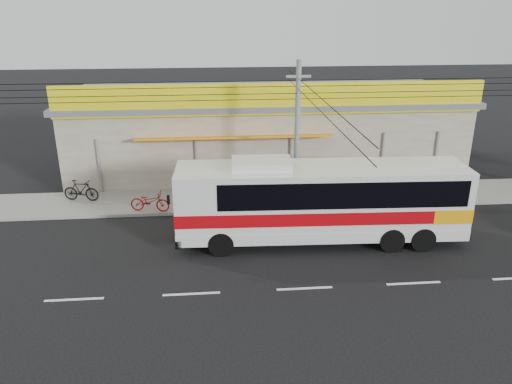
% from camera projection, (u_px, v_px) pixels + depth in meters
% --- Properties ---
extents(ground, '(120.00, 120.00, 0.00)m').
position_uv_depth(ground, '(293.00, 255.00, 20.05)').
color(ground, black).
rests_on(ground, ground).
extents(sidewalk, '(30.00, 3.20, 0.15)m').
position_uv_depth(sidewalk, '(275.00, 198.00, 25.60)').
color(sidewalk, gray).
rests_on(sidewalk, ground).
extents(lane_markings, '(50.00, 0.12, 0.01)m').
position_uv_depth(lane_markings, '(305.00, 289.00, 17.73)').
color(lane_markings, silver).
rests_on(lane_markings, ground).
extents(storefront_building, '(22.60, 9.20, 5.70)m').
position_uv_depth(storefront_building, '(264.00, 130.00, 29.95)').
color(storefront_building, gray).
rests_on(storefront_building, ground).
extents(coach_bus, '(11.95, 2.96, 3.66)m').
position_uv_depth(coach_bus, '(325.00, 198.00, 20.57)').
color(coach_bus, silver).
rests_on(coach_bus, ground).
extents(motorbike_red, '(1.98, 1.01, 0.99)m').
position_uv_depth(motorbike_red, '(150.00, 201.00, 23.68)').
color(motorbike_red, '#9C0D0B').
rests_on(motorbike_red, sidewalk).
extents(motorbike_dark, '(1.88, 0.88, 1.09)m').
position_uv_depth(motorbike_dark, '(81.00, 190.00, 24.91)').
color(motorbike_dark, black).
rests_on(motorbike_dark, sidewalk).
extents(utility_pole, '(34.00, 14.00, 7.20)m').
position_uv_depth(utility_pole, '(298.00, 89.00, 21.87)').
color(utility_pole, slate).
rests_on(utility_pole, ground).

